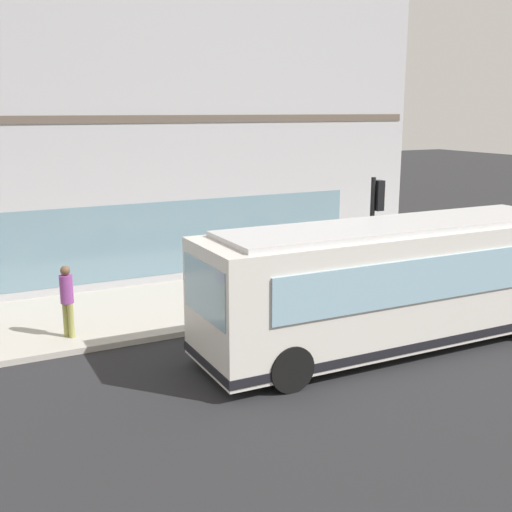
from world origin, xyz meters
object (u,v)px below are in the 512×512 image
object	(u,v)px
city_bus_nearside	(396,284)
traffic_light_near_corner	(376,213)
fire_hydrant	(359,268)
pedestrian_by_light_pole	(67,296)

from	to	relation	value
city_bus_nearside	traffic_light_near_corner	size ratio (longest dim) A/B	2.80
fire_hydrant	traffic_light_near_corner	bearing A→B (deg)	157.02
pedestrian_by_light_pole	traffic_light_near_corner	bearing A→B (deg)	-92.27
city_bus_nearside	fire_hydrant	xyz separation A→B (m)	(5.18, -2.71, -1.04)
city_bus_nearside	traffic_light_near_corner	bearing A→B (deg)	-29.78
city_bus_nearside	pedestrian_by_light_pole	xyz separation A→B (m)	(3.80, 7.09, -0.34)
city_bus_nearside	fire_hydrant	distance (m)	5.94
traffic_light_near_corner	fire_hydrant	distance (m)	2.86
city_bus_nearside	pedestrian_by_light_pole	size ratio (longest dim) A/B	5.52
city_bus_nearside	pedestrian_by_light_pole	bearing A→B (deg)	61.82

